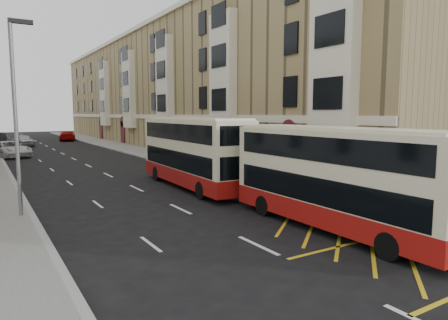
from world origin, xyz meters
TOP-DOWN VIEW (x-y plane):
  - ground at (0.00, 0.00)m, footprint 200.00×200.00m
  - pavement_right at (8.00, 30.00)m, footprint 4.00×120.00m
  - kerb_right at (6.00, 30.00)m, footprint 0.25×120.00m
  - kerb_left at (-6.00, 30.00)m, footprint 0.25×120.00m
  - road_markings at (0.00, 45.00)m, footprint 10.00×110.00m
  - terrace_right at (14.88, 45.38)m, footprint 10.75×79.00m
  - guard_railing at (6.25, 5.75)m, footprint 0.06×6.56m
  - street_lamp_near at (-6.35, 12.00)m, footprint 0.93×0.18m
  - double_decker_front at (3.53, 3.95)m, footprint 2.29×9.73m
  - double_decker_rear at (3.00, 14.56)m, footprint 2.80×10.45m
  - pedestrian_mid at (7.65, 2.55)m, footprint 1.00×0.85m
  - pedestrian_far at (7.88, 6.64)m, footprint 0.96×0.52m
  - white_van at (-5.20, 38.90)m, footprint 4.37×6.37m
  - car_silver at (-2.66, 53.36)m, footprint 2.77×4.88m
  - car_red at (4.45, 61.66)m, footprint 3.47×5.92m

SIDE VIEW (x-z plane):
  - ground at x=0.00m, z-range 0.00..0.00m
  - road_markings at x=0.00m, z-range 0.00..0.01m
  - pavement_right at x=8.00m, z-range 0.00..0.15m
  - kerb_right at x=6.00m, z-range 0.00..0.15m
  - kerb_left at x=-6.00m, z-range 0.00..0.15m
  - car_silver at x=-2.66m, z-range 0.00..1.57m
  - car_red at x=4.45m, z-range 0.00..1.61m
  - white_van at x=-5.20m, z-range 0.00..1.62m
  - guard_railing at x=6.25m, z-range 0.35..1.36m
  - pedestrian_far at x=7.88m, z-range 0.15..1.70m
  - pedestrian_mid at x=7.65m, z-range 0.15..1.96m
  - double_decker_front at x=3.53m, z-range 0.04..3.91m
  - double_decker_rear at x=3.00m, z-range 0.04..4.17m
  - street_lamp_near at x=-6.35m, z-range 0.64..8.64m
  - terrace_right at x=14.88m, z-range -0.10..15.15m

